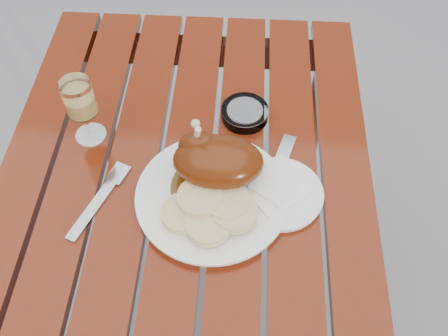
{
  "coord_description": "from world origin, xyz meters",
  "views": [
    {
      "loc": [
        0.12,
        -0.55,
        1.62
      ],
      "look_at": [
        0.09,
        0.06,
        0.78
      ],
      "focal_mm": 40.0,
      "sensor_mm": 36.0,
      "label": 1
    }
  ],
  "objects_px": {
    "table": "(191,275)",
    "side_plate": "(280,194)",
    "wine_glass": "(83,111)",
    "dinner_plate": "(213,197)",
    "ashtray": "(245,113)"
  },
  "relations": [
    {
      "from": "wine_glass",
      "to": "ashtray",
      "type": "xyz_separation_m",
      "value": [
        0.35,
        0.08,
        -0.07
      ]
    },
    {
      "from": "table",
      "to": "side_plate",
      "type": "height_order",
      "value": "side_plate"
    },
    {
      "from": "dinner_plate",
      "to": "wine_glass",
      "type": "distance_m",
      "value": 0.33
    },
    {
      "from": "table",
      "to": "side_plate",
      "type": "relative_size",
      "value": 6.69
    },
    {
      "from": "table",
      "to": "wine_glass",
      "type": "height_order",
      "value": "wine_glass"
    },
    {
      "from": "wine_glass",
      "to": "side_plate",
      "type": "distance_m",
      "value": 0.45
    },
    {
      "from": "ashtray",
      "to": "side_plate",
      "type": "bearing_deg",
      "value": -69.47
    },
    {
      "from": "side_plate",
      "to": "table",
      "type": "bearing_deg",
      "value": -174.62
    },
    {
      "from": "wine_glass",
      "to": "table",
      "type": "bearing_deg",
      "value": -35.31
    },
    {
      "from": "table",
      "to": "ashtray",
      "type": "xyz_separation_m",
      "value": [
        0.12,
        0.23,
        0.39
      ]
    },
    {
      "from": "table",
      "to": "side_plate",
      "type": "bearing_deg",
      "value": 5.38
    },
    {
      "from": "table",
      "to": "side_plate",
      "type": "xyz_separation_m",
      "value": [
        0.2,
        0.02,
        0.38
      ]
    },
    {
      "from": "table",
      "to": "side_plate",
      "type": "distance_m",
      "value": 0.43
    },
    {
      "from": "dinner_plate",
      "to": "side_plate",
      "type": "xyz_separation_m",
      "value": [
        0.14,
        0.02,
        -0.0
      ]
    },
    {
      "from": "wine_glass",
      "to": "dinner_plate",
      "type": "bearing_deg",
      "value": -28.47
    }
  ]
}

